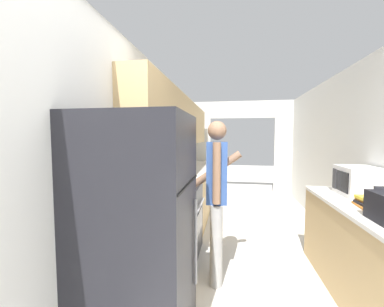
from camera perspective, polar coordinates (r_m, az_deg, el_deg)
The scene contains 11 objects.
wall_left at distance 3.70m, azimuth -5.52°, elevation 3.54°, with size 0.38×7.78×2.50m.
wall_right at distance 3.55m, azimuth 36.29°, elevation -1.46°, with size 0.06×7.78×2.50m.
wall_far_with_doorway at distance 6.48m, azimuth 11.97°, elevation 3.06°, with size 2.99×0.06×2.50m.
counter_left at distance 4.47m, azimuth -0.04°, elevation -10.10°, with size 0.62×4.26×0.90m.
counter_right at distance 2.84m, azimuth 37.59°, elevation -19.39°, with size 0.62×1.93×0.90m.
refrigerator at distance 1.82m, azimuth -12.98°, elevation -18.42°, with size 0.76×0.71×1.70m.
range_oven at distance 3.22m, azimuth -3.99°, elevation -15.68°, with size 0.66×0.74×1.04m.
person at distance 2.52m, azimuth 5.98°, elevation -10.27°, with size 0.55×0.39×1.71m.
microwave at distance 3.15m, azimuth 35.35°, elevation -5.50°, with size 0.37×0.44×0.32m.
book_stack at distance 2.71m, azimuth 37.43°, elevation -9.52°, with size 0.26×0.29×0.09m.
knife at distance 3.63m, azimuth -0.84°, elevation -6.01°, with size 0.04×0.29×0.02m.
Camera 1 is at (-0.28, -1.07, 1.54)m, focal length 22.00 mm.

